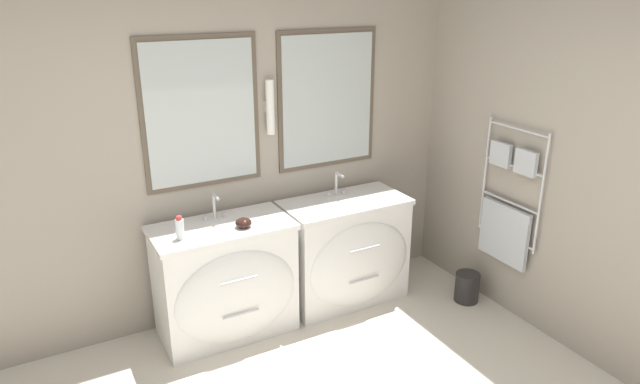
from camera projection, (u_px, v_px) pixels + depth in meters
wall_back at (209, 150)px, 4.10m from camera, size 5.64×0.14×2.60m
wall_right at (536, 155)px, 4.06m from camera, size 0.13×4.12×2.60m
vanity_left at (226, 281)px, 4.09m from camera, size 0.98×0.57×0.85m
vanity_right at (346, 251)px, 4.54m from camera, size 0.98×0.57×0.85m
faucet_left at (215, 207)px, 4.04m from camera, size 0.17×0.12×0.20m
faucet_right at (337, 184)px, 4.49m from camera, size 0.17×0.12×0.20m
toiletry_bottle at (180, 229)px, 3.74m from camera, size 0.06×0.06×0.16m
amenity_bowl at (244, 223)px, 3.93m from camera, size 0.11×0.11×0.07m
waste_bin at (467, 286)px, 4.63m from camera, size 0.20×0.20×0.24m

